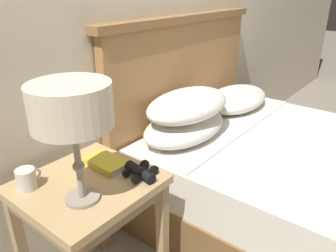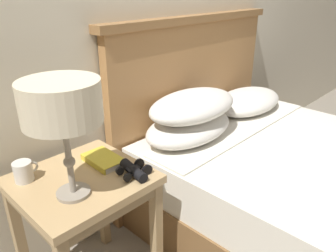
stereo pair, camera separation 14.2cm
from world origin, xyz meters
The scene contains 6 objects.
nightstand centered at (-0.71, 0.77, 0.54)m, with size 0.52×0.50×0.63m.
bed centered at (0.34, 0.22, 0.32)m, with size 1.49×1.88×1.20m.
table_lamp centered at (-0.79, 0.69, 1.00)m, with size 0.28×0.28×0.45m.
book_on_nightstand centered at (-0.57, 0.80, 0.65)m, with size 0.13×0.20×0.03m.
binoculars_pair centered at (-0.54, 0.63, 0.66)m, with size 0.15×0.16×0.05m.
coffee_mug centered at (-0.88, 0.92, 0.68)m, with size 0.10×0.08×0.08m.
Camera 1 is at (-1.39, -0.20, 1.38)m, focal length 35.00 mm.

